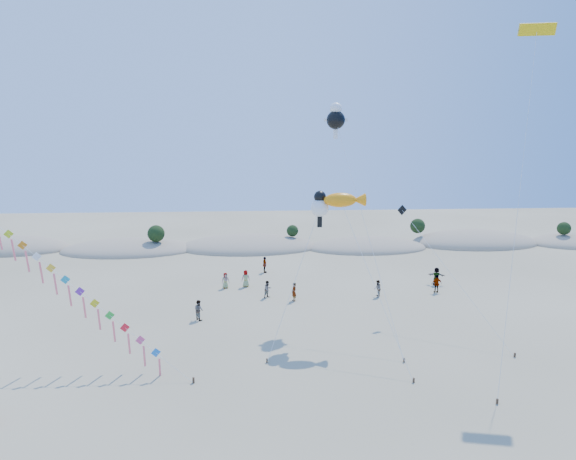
{
  "coord_description": "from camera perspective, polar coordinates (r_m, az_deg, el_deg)",
  "views": [
    {
      "loc": [
        0.86,
        -19.1,
        14.44
      ],
      "look_at": [
        3.18,
        14.0,
        8.24
      ],
      "focal_mm": 30.0,
      "sensor_mm": 36.0,
      "label": 1
    }
  ],
  "objects": [
    {
      "name": "beachgoers",
      "position": [
        46.96,
        4.1,
        -6.26
      ],
      "size": [
        24.34,
        14.91,
        1.8
      ],
      "color": "slate",
      "rests_on": "ground"
    },
    {
      "name": "cartoon_kite_high",
      "position": [
        42.03,
        5.69,
        13.07
      ],
      "size": [
        3.81,
        13.26,
        17.6
      ],
      "color": "#3F2D1E",
      "rests_on": "ground"
    },
    {
      "name": "cartoon_kite_low",
      "position": [
        36.02,
        3.78,
        2.9
      ],
      "size": [
        4.92,
        6.54,
        10.76
      ],
      "color": "#3F2D1E",
      "rests_on": "ground"
    },
    {
      "name": "fish_kite",
      "position": [
        35.69,
        6.76,
        3.52
      ],
      "size": [
        4.45,
        9.09,
        10.66
      ],
      "color": "#3F2D1E",
      "rests_on": "ground"
    },
    {
      "name": "parafoil_kite",
      "position": [
        38.4,
        27.37,
        19.81
      ],
      "size": [
        6.96,
        9.75,
        22.18
      ],
      "color": "#3F2D1E",
      "rests_on": "ground"
    },
    {
      "name": "dune_ridge",
      "position": [
        65.82,
        -3.75,
        -2.01
      ],
      "size": [
        145.3,
        11.49,
        5.57
      ],
      "color": "gray",
      "rests_on": "ground"
    },
    {
      "name": "dark_kite",
      "position": [
        39.45,
        16.69,
        -2.15
      ],
      "size": [
        5.64,
        9.9,
        9.17
      ],
      "color": "#3F2D1E",
      "rests_on": "ground"
    }
  ]
}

